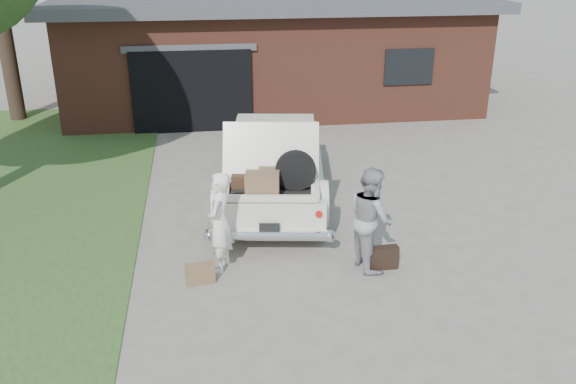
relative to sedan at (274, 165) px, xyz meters
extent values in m
plane|color=gray|center=(-0.06, -2.91, -0.74)|extent=(90.00, 90.00, 0.00)
cube|color=brown|center=(0.94, 8.59, 0.76)|extent=(12.00, 7.00, 3.00)
cube|color=black|center=(-1.56, 5.14, 0.36)|extent=(3.20, 0.30, 2.20)
cube|color=#4C4C51|center=(-1.56, 5.07, 1.51)|extent=(3.50, 0.12, 0.18)
cube|color=black|center=(4.44, 5.07, 0.86)|extent=(1.40, 0.08, 1.00)
cube|color=silver|center=(0.01, 0.06, -0.13)|extent=(2.59, 5.10, 0.63)
cube|color=beige|center=(0.05, 0.34, 0.43)|extent=(1.89, 2.17, 0.51)
cube|color=black|center=(0.20, 1.26, 0.41)|extent=(1.50, 0.31, 0.43)
cube|color=black|center=(-0.09, -0.57, 0.41)|extent=(1.50, 0.31, 0.43)
cylinder|color=black|center=(-1.10, -1.44, -0.42)|extent=(0.31, 0.67, 0.64)
cylinder|color=black|center=(0.59, -1.71, -0.42)|extent=(0.31, 0.67, 0.64)
cylinder|color=black|center=(-0.58, 1.82, -0.42)|extent=(0.31, 0.67, 0.64)
cylinder|color=black|center=(1.11, 1.56, -0.42)|extent=(0.31, 0.67, 0.64)
cylinder|color=silver|center=(-0.38, -2.40, -0.35)|extent=(2.00, 0.49, 0.18)
cylinder|color=#A5140F|center=(-1.16, -2.20, 0.02)|extent=(0.13, 0.11, 0.12)
cylinder|color=#A5140F|center=(0.42, -2.45, 0.02)|extent=(0.13, 0.11, 0.12)
cube|color=black|center=(-0.39, -2.41, -0.20)|extent=(0.33, 0.07, 0.17)
cube|color=black|center=(-0.28, -1.77, 0.21)|extent=(1.66, 1.29, 0.04)
cube|color=silver|center=(-1.05, -1.65, 0.30)|extent=(0.23, 1.07, 0.18)
cube|color=silver|center=(0.49, -1.89, 0.30)|extent=(0.23, 1.07, 0.18)
cube|color=silver|center=(-0.37, -2.30, 0.26)|extent=(1.55, 0.30, 0.12)
cube|color=silver|center=(-0.24, -1.49, 0.73)|extent=(1.70, 0.79, 1.02)
cube|color=#462C1E|center=(-0.58, -1.57, 0.33)|extent=(0.73, 0.53, 0.22)
cube|color=brown|center=(-0.45, -2.05, 0.42)|extent=(0.60, 0.44, 0.38)
cube|color=black|center=(-0.07, -1.64, 0.31)|extent=(0.62, 0.45, 0.18)
cube|color=#987D4D|center=(-0.21, -1.52, 0.48)|extent=(0.50, 0.37, 0.16)
cylinder|color=black|center=(0.13, -1.88, 0.56)|extent=(0.69, 0.26, 0.68)
imported|color=white|center=(-1.18, -2.68, 0.07)|extent=(0.56, 0.69, 1.62)
imported|color=gray|center=(1.15, -2.91, 0.09)|extent=(0.75, 0.90, 1.66)
cube|color=brown|center=(-1.52, -3.09, -0.57)|extent=(0.45, 0.20, 0.33)
cube|color=black|center=(1.34, -3.04, -0.55)|extent=(0.50, 0.17, 0.38)
camera|label=1|loc=(-1.39, -11.24, 4.07)|focal=38.00mm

